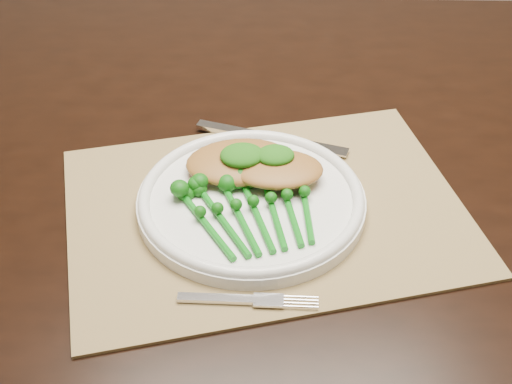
{
  "coord_description": "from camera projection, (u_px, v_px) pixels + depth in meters",
  "views": [
    {
      "loc": [
        -0.15,
        -0.83,
        1.33
      ],
      "look_at": [
        -0.1,
        -0.16,
        0.78
      ],
      "focal_mm": 50.0,
      "sensor_mm": 36.0,
      "label": 1
    }
  ],
  "objects": [
    {
      "name": "fork",
      "position": [
        257.0,
        300.0,
        0.76
      ],
      "size": [
        0.15,
        0.03,
        0.0
      ],
      "rotation": [
        0.0,
        0.0,
        -0.13
      ],
      "color": "silver",
      "rests_on": "placemat"
    },
    {
      "name": "broccolini_bundle",
      "position": [
        258.0,
        216.0,
        0.84
      ],
      "size": [
        0.17,
        0.19,
        0.04
      ],
      "rotation": [
        0.0,
        0.0,
        0.21
      ],
      "color": "#0D6812",
      "rests_on": "dinner_plate"
    },
    {
      "name": "dinner_plate",
      "position": [
        251.0,
        200.0,
        0.88
      ],
      "size": [
        0.28,
        0.28,
        0.03
      ],
      "color": "white",
      "rests_on": "placemat"
    },
    {
      "name": "chicken_fillet_right",
      "position": [
        277.0,
        169.0,
        0.89
      ],
      "size": [
        0.12,
        0.09,
        0.02
      ],
      "primitive_type": "ellipsoid",
      "rotation": [
        0.0,
        0.0,
        -0.1
      ],
      "color": "#9B672D",
      "rests_on": "dinner_plate"
    },
    {
      "name": "chicken_fillet_left",
      "position": [
        240.0,
        162.0,
        0.91
      ],
      "size": [
        0.14,
        0.1,
        0.03
      ],
      "primitive_type": "ellipsoid",
      "rotation": [
        0.0,
        0.0,
        0.06
      ],
      "color": "#9B672D",
      "rests_on": "dinner_plate"
    },
    {
      "name": "pesto_dollop_left",
      "position": [
        242.0,
        155.0,
        0.89
      ],
      "size": [
        0.06,
        0.05,
        0.02
      ],
      "primitive_type": "ellipsoid",
      "color": "#11480A",
      "rests_on": "chicken_fillet_left"
    },
    {
      "name": "knife",
      "position": [
        256.0,
        135.0,
        1.0
      ],
      "size": [
        0.21,
        0.1,
        0.01
      ],
      "rotation": [
        0.0,
        0.0,
        -0.41
      ],
      "color": "silver",
      "rests_on": "placemat"
    },
    {
      "name": "dining_table",
      "position": [
        301.0,
        306.0,
        1.26
      ],
      "size": [
        1.68,
        1.06,
        0.75
      ],
      "rotation": [
        0.0,
        0.0,
        -0.1
      ],
      "color": "black",
      "rests_on": "ground"
    },
    {
      "name": "pesto_dollop_right",
      "position": [
        275.0,
        155.0,
        0.89
      ],
      "size": [
        0.05,
        0.04,
        0.02
      ],
      "primitive_type": "ellipsoid",
      "color": "#11480A",
      "rests_on": "chicken_fillet_right"
    },
    {
      "name": "placemat",
      "position": [
        266.0,
        209.0,
        0.88
      ],
      "size": [
        0.53,
        0.42,
        0.0
      ],
      "primitive_type": "cube",
      "rotation": [
        0.0,
        0.0,
        0.15
      ],
      "color": "olive",
      "rests_on": "dining_table"
    }
  ]
}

